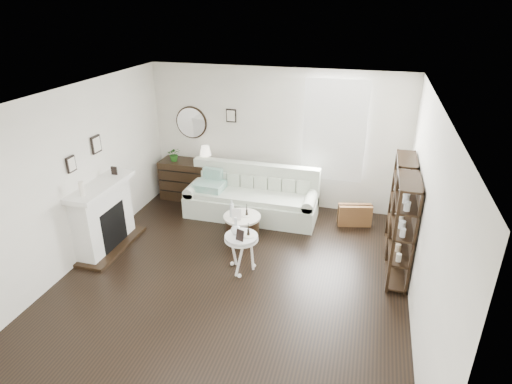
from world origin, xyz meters
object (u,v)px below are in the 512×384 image
(sofa, at_px, (252,199))
(drum_table, at_px, (242,227))
(dresser, at_px, (191,180))
(pedestal_table, at_px, (241,239))

(sofa, height_order, drum_table, sofa)
(sofa, bearing_deg, dresser, 164.58)
(pedestal_table, bearing_deg, sofa, 100.86)
(dresser, xyz_separation_m, drum_table, (1.51, -1.32, -0.18))
(sofa, xyz_separation_m, dresser, (-1.43, 0.39, 0.09))
(sofa, bearing_deg, pedestal_table, -79.14)
(drum_table, bearing_deg, pedestal_table, -73.56)
(sofa, relative_size, pedestal_table, 4.03)
(sofa, xyz_separation_m, pedestal_table, (0.35, -1.84, 0.24))
(dresser, distance_m, drum_table, 2.01)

